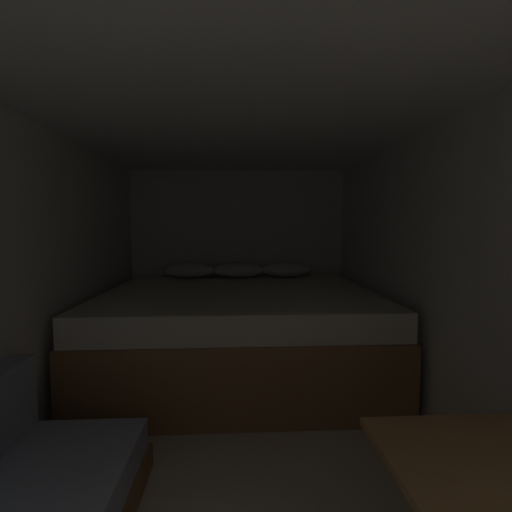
% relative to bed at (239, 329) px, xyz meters
% --- Properties ---
extents(ground_plane, '(6.62, 6.62, 0.00)m').
position_rel_bed_xyz_m(ground_plane, '(0.00, -1.28, -0.39)').
color(ground_plane, beige).
extents(wall_back, '(2.56, 0.05, 1.96)m').
position_rel_bed_xyz_m(wall_back, '(0.00, 1.05, 0.59)').
color(wall_back, silver).
rests_on(wall_back, ground).
extents(wall_left, '(0.05, 4.62, 1.96)m').
position_rel_bed_xyz_m(wall_left, '(-1.25, -1.28, 0.59)').
color(wall_left, silver).
rests_on(wall_left, ground).
extents(wall_right, '(0.05, 4.62, 1.96)m').
position_rel_bed_xyz_m(wall_right, '(1.25, -1.28, 0.59)').
color(wall_right, silver).
rests_on(wall_right, ground).
extents(ceiling_slab, '(2.56, 4.62, 0.05)m').
position_rel_bed_xyz_m(ceiling_slab, '(0.00, -1.28, 1.60)').
color(ceiling_slab, white).
rests_on(ceiling_slab, wall_left).
extents(bed, '(2.34, 1.99, 0.92)m').
position_rel_bed_xyz_m(bed, '(0.00, 0.00, 0.00)').
color(bed, olive).
rests_on(bed, ground).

